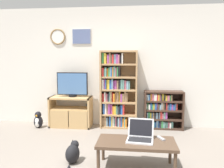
{
  "coord_description": "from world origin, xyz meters",
  "views": [
    {
      "loc": [
        0.41,
        -2.46,
        1.5
      ],
      "look_at": [
        -0.01,
        1.28,
        1.05
      ],
      "focal_mm": 35.0,
      "sensor_mm": 36.0,
      "label": 1
    }
  ],
  "objects": [
    {
      "name": "remote_near_laptop",
      "position": [
        0.75,
        0.51,
        0.4
      ],
      "size": [
        0.11,
        0.16,
        0.02
      ],
      "rotation": [
        0.0,
        0.0,
        0.47
      ],
      "color": "#99999E",
      "rests_on": "coffee_table"
    },
    {
      "name": "coffee_table",
      "position": [
        0.42,
        0.39,
        0.34
      ],
      "size": [
        1.05,
        0.5,
        0.39
      ],
      "color": "#4C3828",
      "rests_on": "ground_plane"
    },
    {
      "name": "bookshelf_tall",
      "position": [
        -0.02,
        2.18,
        0.8
      ],
      "size": [
        0.78,
        0.32,
        1.65
      ],
      "color": "tan",
      "rests_on": "ground_plane"
    },
    {
      "name": "television",
      "position": [
        -0.98,
        2.11,
        0.93
      ],
      "size": [
        0.67,
        0.18,
        0.53
      ],
      "color": "black",
      "rests_on": "tv_stand"
    },
    {
      "name": "penguin_figurine",
      "position": [
        -1.69,
        1.91,
        0.16
      ],
      "size": [
        0.19,
        0.17,
        0.36
      ],
      "color": "black",
      "rests_on": "ground_plane"
    },
    {
      "name": "cat",
      "position": [
        -0.49,
        0.46,
        0.15
      ],
      "size": [
        0.24,
        0.46,
        0.32
      ],
      "rotation": [
        0.0,
        0.0,
        -0.24
      ],
      "color": "black",
      "rests_on": "ground_plane"
    },
    {
      "name": "laptop",
      "position": [
        0.47,
        0.45,
        0.45
      ],
      "size": [
        0.38,
        0.33,
        0.28
      ],
      "rotation": [
        0.0,
        0.0,
        -0.1
      ],
      "color": "silver",
      "rests_on": "coffee_table"
    },
    {
      "name": "wall_back",
      "position": [
        -0.01,
        2.36,
        1.31
      ],
      "size": [
        6.35,
        0.09,
        2.6
      ],
      "color": "silver",
      "rests_on": "ground_plane"
    },
    {
      "name": "tv_stand",
      "position": [
        -1.01,
        2.09,
        0.33
      ],
      "size": [
        0.9,
        0.41,
        0.66
      ],
      "color": "tan",
      "rests_on": "ground_plane"
    },
    {
      "name": "bookshelf_short",
      "position": [
        0.95,
        2.19,
        0.4
      ],
      "size": [
        0.81,
        0.28,
        0.81
      ],
      "color": "#3D281E",
      "rests_on": "ground_plane"
    }
  ]
}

